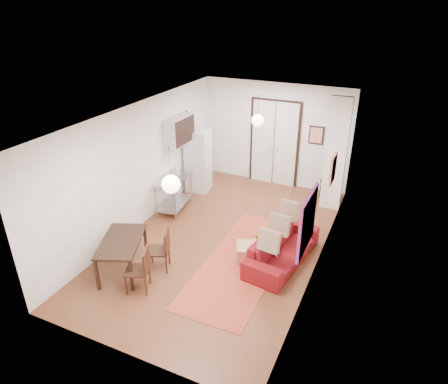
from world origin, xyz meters
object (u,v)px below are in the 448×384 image
at_px(dining_table, 121,244).
at_px(dining_chair_near, 160,245).
at_px(black_side_chair, 331,179).
at_px(sofa, 283,248).
at_px(fridge, 198,161).
at_px(coffee_table, 257,248).
at_px(kitchen_counter, 174,189).
at_px(dining_chair_far, 139,264).

distance_m(dining_table, dining_chair_near, 0.75).
relative_size(dining_chair_near, black_side_chair, 0.85).
height_order(sofa, dining_chair_near, dining_chair_near).
bearing_deg(fridge, black_side_chair, 5.82).
distance_m(sofa, fridge, 3.98).
distance_m(sofa, coffee_table, 0.52).
xyz_separation_m(kitchen_counter, black_side_chair, (3.50, 2.18, 0.04)).
relative_size(kitchen_counter, fridge, 0.71).
distance_m(kitchen_counter, dining_chair_near, 2.41).
distance_m(fridge, dining_chair_near, 3.68).
height_order(coffee_table, dining_chair_far, dining_chair_far).
relative_size(sofa, coffee_table, 2.15).
relative_size(dining_chair_far, black_side_chair, 0.85).
bearing_deg(dining_chair_far, sofa, 108.78).
bearing_deg(black_side_chair, kitchen_counter, 17.46).
relative_size(sofa, fridge, 1.20).
height_order(kitchen_counter, black_side_chair, black_side_chair).
relative_size(sofa, kitchen_counter, 1.69).
relative_size(kitchen_counter, black_side_chair, 1.19).
relative_size(kitchen_counter, dining_chair_far, 1.40).
distance_m(fridge, dining_chair_far, 4.35).
distance_m(coffee_table, kitchen_counter, 2.98).
bearing_deg(black_side_chair, coffee_table, 62.37).
xyz_separation_m(dining_chair_near, dining_chair_far, (0.00, -0.70, 0.00)).
bearing_deg(sofa, dining_table, 128.36).
height_order(coffee_table, fridge, fridge).
bearing_deg(kitchen_counter, dining_chair_near, -73.61).
height_order(dining_table, black_side_chair, black_side_chair).
bearing_deg(dining_table, dining_chair_near, 36.04).
height_order(fridge, dining_table, fridge).
height_order(sofa, kitchen_counter, kitchen_counter).
relative_size(dining_table, dining_chair_far, 1.66).
bearing_deg(kitchen_counter, coffee_table, -32.44).
xyz_separation_m(fridge, dining_chair_far, (1.00, -4.22, -0.36)).
bearing_deg(sofa, fridge, 61.69).
xyz_separation_m(sofa, dining_chair_near, (-2.18, -1.19, 0.20)).
relative_size(coffee_table, dining_table, 0.66).
bearing_deg(dining_table, fridge, 95.73).
distance_m(kitchen_counter, black_side_chair, 4.13).
distance_m(dining_chair_far, black_side_chair, 5.67).
distance_m(dining_chair_near, dining_chair_far, 0.70).
height_order(fridge, dining_chair_far, fridge).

